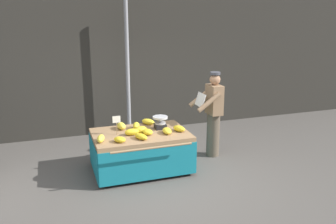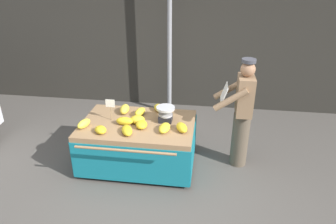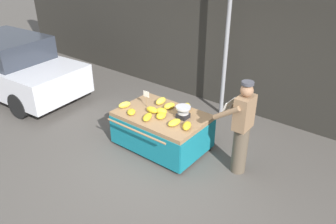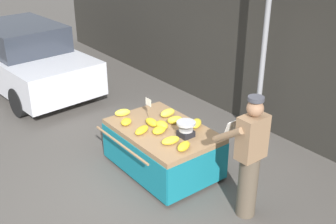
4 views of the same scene
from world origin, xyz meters
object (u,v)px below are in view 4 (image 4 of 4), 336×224
(banana_bunch_5, at_px, (196,123))
(parked_car, at_px, (25,58))
(banana_bunch_6, at_px, (126,122))
(banana_bunch_7, at_px, (123,113))
(banana_cart, at_px, (163,139))
(vendor_person, at_px, (249,157))
(banana_bunch_1, at_px, (184,146))
(weighing_scale, at_px, (186,129))
(price_sign, at_px, (148,104))
(banana_bunch_0, at_px, (168,113))
(banana_bunch_4, at_px, (152,122))
(banana_bunch_2, at_px, (171,140))
(banana_bunch_10, at_px, (159,130))
(banana_bunch_8, at_px, (142,130))
(banana_bunch_9, at_px, (162,125))
(banana_bunch_3, at_px, (175,120))
(street_pole, at_px, (263,56))

(banana_bunch_5, height_order, parked_car, parked_car)
(banana_bunch_6, relative_size, banana_bunch_7, 0.85)
(banana_cart, distance_m, banana_bunch_6, 0.63)
(banana_bunch_5, bearing_deg, vendor_person, -10.00)
(banana_bunch_1, xyz_separation_m, banana_bunch_5, (-0.42, 0.59, 0.00))
(weighing_scale, distance_m, price_sign, 0.84)
(banana_cart, relative_size, vendor_person, 1.00)
(banana_bunch_0, height_order, parked_car, parked_car)
(banana_bunch_5, bearing_deg, banana_bunch_0, -167.32)
(banana_bunch_0, xyz_separation_m, banana_bunch_4, (0.11, -0.40, -0.00))
(banana_bunch_7, bearing_deg, banana_bunch_1, 3.84)
(banana_bunch_6, bearing_deg, banana_bunch_2, 11.22)
(banana_bunch_10, bearing_deg, parked_car, -176.65)
(banana_cart, relative_size, banana_bunch_4, 6.74)
(banana_cart, height_order, price_sign, price_sign)
(banana_bunch_4, xyz_separation_m, banana_bunch_8, (0.10, -0.25, -0.01))
(banana_bunch_6, xyz_separation_m, vendor_person, (1.99, 0.58, 0.10))
(price_sign, relative_size, banana_bunch_1, 1.26)
(banana_bunch_1, xyz_separation_m, banana_bunch_6, (-1.13, -0.22, -0.01))
(banana_bunch_1, distance_m, banana_bunch_9, 0.70)
(banana_bunch_8, bearing_deg, banana_bunch_9, 76.09)
(weighing_scale, xyz_separation_m, banana_bunch_3, (-0.43, 0.13, -0.06))
(banana_bunch_5, bearing_deg, price_sign, -149.58)
(banana_cart, relative_size, banana_bunch_10, 7.17)
(banana_bunch_5, bearing_deg, street_pole, 91.91)
(banana_bunch_3, distance_m, banana_bunch_9, 0.27)
(weighing_scale, height_order, banana_bunch_1, weighing_scale)
(banana_bunch_0, relative_size, banana_bunch_4, 1.10)
(weighing_scale, height_order, banana_bunch_4, weighing_scale)
(banana_bunch_7, bearing_deg, banana_bunch_3, 34.41)
(banana_bunch_0, distance_m, banana_bunch_2, 0.88)
(price_sign, distance_m, banana_bunch_5, 0.82)
(banana_bunch_9, bearing_deg, street_pole, 83.73)
(vendor_person, bearing_deg, banana_bunch_10, -166.41)
(banana_bunch_1, height_order, banana_bunch_5, banana_bunch_5)
(banana_bunch_3, distance_m, parked_car, 4.64)
(banana_cart, distance_m, weighing_scale, 0.53)
(street_pole, xyz_separation_m, banana_bunch_6, (-0.67, -2.30, -0.78))
(banana_bunch_3, height_order, banana_bunch_6, banana_bunch_3)
(street_pole, distance_m, banana_bunch_5, 1.69)
(banana_bunch_7, distance_m, banana_bunch_10, 0.84)
(banana_bunch_10, xyz_separation_m, parked_car, (-4.70, -0.28, -0.02))
(banana_cart, relative_size, weighing_scale, 6.15)
(banana_bunch_8, bearing_deg, banana_bunch_1, 13.34)
(banana_bunch_0, height_order, banana_bunch_6, banana_bunch_0)
(banana_cart, relative_size, banana_bunch_1, 6.41)
(banana_bunch_0, xyz_separation_m, banana_bunch_6, (-0.16, -0.68, -0.02))
(banana_cart, relative_size, price_sign, 5.07)
(weighing_scale, height_order, banana_bunch_0, weighing_scale)
(banana_bunch_7, bearing_deg, banana_bunch_0, 50.77)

